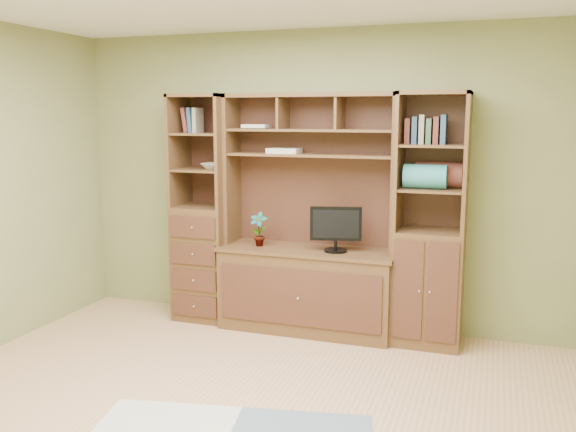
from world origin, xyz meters
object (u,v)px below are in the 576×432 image
at_px(monitor, 336,221).
at_px(right_tower, 430,221).
at_px(center_hutch, 307,215).
at_px(left_tower, 204,208).

bearing_deg(monitor, right_tower, -8.34).
height_order(center_hutch, right_tower, same).
xyz_separation_m(right_tower, monitor, (-0.76, -0.07, -0.03)).
bearing_deg(right_tower, left_tower, 180.00).
distance_m(center_hutch, monitor, 0.26).
relative_size(center_hutch, left_tower, 1.00).
height_order(center_hutch, left_tower, same).
relative_size(center_hutch, right_tower, 1.00).
xyz_separation_m(center_hutch, right_tower, (1.02, 0.04, 0.00)).
relative_size(center_hutch, monitor, 3.89).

